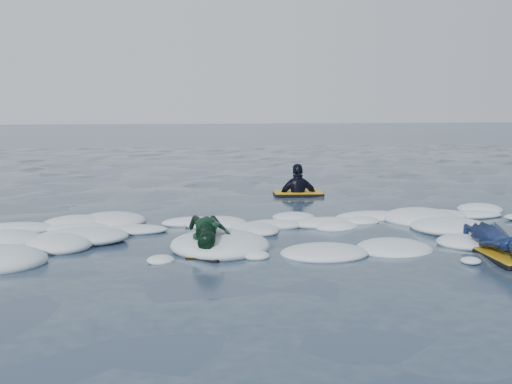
% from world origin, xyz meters
% --- Properties ---
extents(ground, '(120.00, 120.00, 0.00)m').
position_xyz_m(ground, '(0.00, 0.00, 0.00)').
color(ground, '#1A293F').
rests_on(ground, ground).
extents(foam_band, '(12.00, 3.10, 0.30)m').
position_xyz_m(foam_band, '(0.00, 1.03, 0.00)').
color(foam_band, white).
rests_on(foam_band, ground).
extents(prone_woman_unit, '(0.68, 1.47, 0.36)m').
position_xyz_m(prone_woman_unit, '(3.00, -0.99, 0.18)').
color(prone_woman_unit, black).
rests_on(prone_woman_unit, ground).
extents(prone_child_unit, '(0.68, 1.22, 0.44)m').
position_xyz_m(prone_child_unit, '(-0.48, -0.14, 0.22)').
color(prone_child_unit, black).
rests_on(prone_child_unit, ground).
extents(waiting_rider_unit, '(1.06, 0.65, 1.51)m').
position_xyz_m(waiting_rider_unit, '(1.83, 4.70, -0.08)').
color(waiting_rider_unit, black).
rests_on(waiting_rider_unit, ground).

